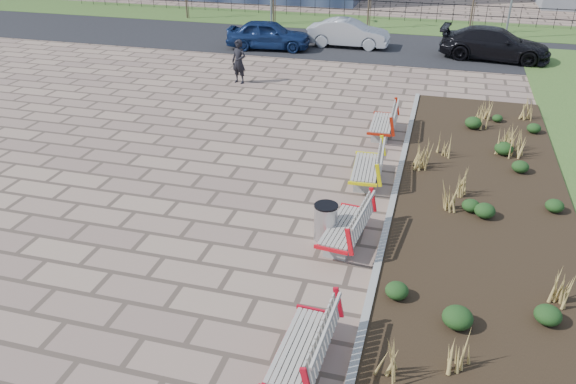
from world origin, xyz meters
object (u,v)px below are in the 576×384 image
(bench_c, at_px, (366,165))
(pedestrian, at_px, (239,62))
(car_blue, at_px, (269,35))
(car_black, at_px, (495,44))
(bench_a, at_px, (301,344))
(bench_d, at_px, (382,121))
(bench_b, at_px, (344,224))
(car_silver, at_px, (349,33))
(litter_bin, at_px, (326,223))

(bench_c, distance_m, pedestrian, 10.51)
(car_blue, bearing_deg, car_black, -91.34)
(bench_a, xyz_separation_m, bench_d, (0.00, 11.10, 0.00))
(pedestrian, bearing_deg, bench_c, -34.18)
(bench_b, distance_m, car_black, 18.91)
(bench_a, xyz_separation_m, car_silver, (-3.33, 23.23, 0.23))
(bench_a, distance_m, bench_c, 7.44)
(bench_a, xyz_separation_m, car_black, (4.10, 22.56, 0.29))
(bench_c, bearing_deg, bench_b, -93.65)
(bench_a, relative_size, car_silver, 0.48)
(litter_bin, xyz_separation_m, car_blue, (-6.85, 17.48, 0.31))
(bench_b, distance_m, car_silver, 19.41)
(bench_c, distance_m, bench_d, 3.66)
(bench_b, height_order, bench_d, same)
(pedestrian, relative_size, car_black, 0.35)
(bench_d, distance_m, car_blue, 12.79)
(bench_b, bearing_deg, pedestrian, 126.87)
(bench_c, xyz_separation_m, car_blue, (-7.31, 14.16, 0.27))
(bench_c, distance_m, car_blue, 15.93)
(bench_d, relative_size, litter_bin, 2.28)
(bench_b, xyz_separation_m, car_black, (4.10, 18.45, 0.29))
(litter_bin, distance_m, pedestrian, 13.01)
(car_black, bearing_deg, litter_bin, 172.56)
(bench_d, distance_m, litter_bin, 7.00)
(bench_c, relative_size, pedestrian, 1.13)
(bench_b, xyz_separation_m, litter_bin, (-0.45, 0.01, -0.04))
(bench_a, bearing_deg, car_black, 82.29)
(bench_d, bearing_deg, bench_a, -91.52)
(bench_c, height_order, car_blue, car_blue)
(bench_b, xyz_separation_m, bench_c, (0.00, 3.33, 0.00))
(litter_bin, relative_size, car_blue, 0.21)
(bench_a, relative_size, pedestrian, 1.13)
(litter_bin, height_order, pedestrian, pedestrian)
(litter_bin, height_order, car_silver, car_silver)
(bench_c, xyz_separation_m, litter_bin, (-0.45, -3.32, -0.04))
(bench_b, distance_m, car_blue, 18.96)
(pedestrian, distance_m, car_black, 12.95)
(bench_b, relative_size, litter_bin, 2.28)
(car_blue, xyz_separation_m, car_silver, (3.98, 1.63, -0.03))
(bench_b, bearing_deg, car_blue, 118.90)
(bench_d, height_order, car_blue, car_blue)
(car_blue, bearing_deg, litter_bin, -164.75)
(car_blue, height_order, car_silver, car_blue)
(car_silver, bearing_deg, bench_c, -167.48)
(bench_a, height_order, bench_c, same)
(litter_bin, bearing_deg, bench_c, 82.28)
(car_blue, bearing_deg, pedestrian, 179.09)
(car_blue, distance_m, car_silver, 4.30)
(bench_a, distance_m, pedestrian, 16.90)
(bench_a, bearing_deg, pedestrian, 116.13)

